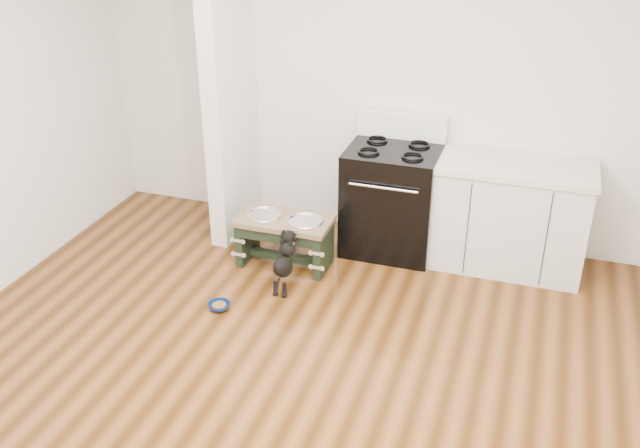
{
  "coord_description": "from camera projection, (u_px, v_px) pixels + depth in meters",
  "views": [
    {
      "loc": [
        1.39,
        -3.24,
        3.04
      ],
      "look_at": [
        -0.09,
        1.25,
        0.62
      ],
      "focal_mm": 40.0,
      "sensor_mm": 36.0,
      "label": 1
    }
  ],
  "objects": [
    {
      "name": "oven_range",
      "position": [
        392.0,
        198.0,
        6.04
      ],
      "size": [
        0.76,
        0.69,
        1.14
      ],
      "color": "black",
      "rests_on": "ground"
    },
    {
      "name": "puppy",
      "position": [
        285.0,
        260.0,
        5.54
      ],
      "size": [
        0.14,
        0.4,
        0.47
      ],
      "color": "black",
      "rests_on": "ground"
    },
    {
      "name": "cabinet_run",
      "position": [
        510.0,
        216.0,
        5.8
      ],
      "size": [
        1.24,
        0.64,
        0.91
      ],
      "color": "silver",
      "rests_on": "ground"
    },
    {
      "name": "room_shell",
      "position": [
        263.0,
        160.0,
        3.77
      ],
      "size": [
        5.0,
        5.0,
        5.0
      ],
      "color": "silver",
      "rests_on": "ground"
    },
    {
      "name": "floor_bowl",
      "position": [
        219.0,
        306.0,
        5.38
      ],
      "size": [
        0.21,
        0.21,
        0.05
      ],
      "rotation": [
        0.0,
        0.0,
        0.33
      ],
      "color": "navy",
      "rests_on": "ground"
    },
    {
      "name": "dog_feeder",
      "position": [
        284.0,
        232.0,
        5.87
      ],
      "size": [
        0.78,
        0.41,
        0.44
      ],
      "color": "black",
      "rests_on": "ground"
    },
    {
      "name": "ground",
      "position": [
        272.0,
        398.0,
        4.51
      ],
      "size": [
        5.0,
        5.0,
        0.0
      ],
      "primitive_type": "plane",
      "color": "#3F220B",
      "rests_on": "ground"
    },
    {
      "name": "partition_wall",
      "position": [
        230.0,
        84.0,
        6.0
      ],
      "size": [
        0.15,
        0.8,
        2.7
      ],
      "primitive_type": "cube",
      "color": "silver",
      "rests_on": "ground"
    }
  ]
}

